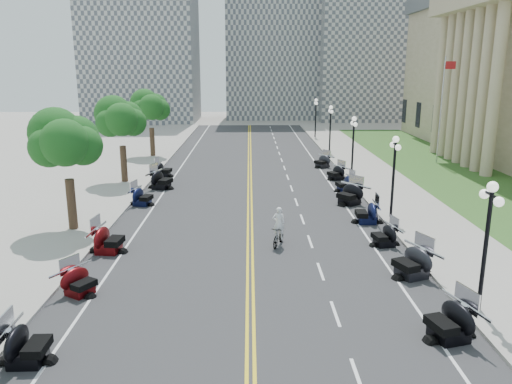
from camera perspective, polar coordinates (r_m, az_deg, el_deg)
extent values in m
plane|color=gray|center=(26.62, -0.69, -5.72)|extent=(160.00, 160.00, 0.00)
cube|color=#333335|center=(36.19, -0.71, -0.35)|extent=(16.00, 90.00, 0.01)
cube|color=yellow|center=(36.18, -0.90, -0.34)|extent=(0.12, 90.00, 0.00)
cube|color=yellow|center=(36.18, -0.52, -0.34)|extent=(0.12, 90.00, 0.00)
cube|color=white|center=(36.75, 9.32, -0.30)|extent=(0.12, 90.00, 0.00)
cube|color=white|center=(36.74, -10.74, -0.36)|extent=(0.12, 90.00, 0.00)
cube|color=white|center=(16.17, 11.55, -20.07)|extent=(0.12, 2.00, 0.00)
cube|color=white|center=(19.54, 9.05, -13.54)|extent=(0.12, 2.00, 0.00)
cube|color=white|center=(23.11, 7.39, -8.97)|extent=(0.12, 2.00, 0.00)
cube|color=white|center=(26.81, 6.20, -5.64)|extent=(0.12, 2.00, 0.00)
cube|color=white|center=(30.58, 5.32, -3.11)|extent=(0.12, 2.00, 0.00)
cube|color=white|center=(34.40, 4.63, -1.15)|extent=(0.12, 2.00, 0.00)
cube|color=white|center=(38.26, 4.08, 0.42)|extent=(0.12, 2.00, 0.00)
cube|color=white|center=(42.14, 3.64, 1.71)|extent=(0.12, 2.00, 0.00)
cube|color=white|center=(46.05, 3.26, 2.77)|extent=(0.12, 2.00, 0.00)
cube|color=white|center=(49.97, 2.95, 3.67)|extent=(0.12, 2.00, 0.00)
cube|color=white|center=(53.90, 2.68, 4.44)|extent=(0.12, 2.00, 0.00)
cube|color=white|center=(57.84, 2.45, 5.10)|extent=(0.12, 2.00, 0.00)
cube|color=white|center=(61.79, 2.24, 5.68)|extent=(0.12, 2.00, 0.00)
cube|color=white|center=(65.75, 2.07, 6.19)|extent=(0.12, 2.00, 0.00)
cube|color=white|center=(69.71, 1.91, 6.64)|extent=(0.12, 2.00, 0.00)
cube|color=white|center=(73.67, 1.76, 7.04)|extent=(0.12, 2.00, 0.00)
cube|color=white|center=(77.64, 1.64, 7.40)|extent=(0.12, 2.00, 0.00)
cube|color=#9E9991|center=(37.67, 15.48, -0.18)|extent=(5.00, 90.00, 0.15)
cube|color=#9E9991|center=(37.66, -16.90, -0.28)|extent=(5.00, 90.00, 0.15)
cube|color=#356023|center=(47.33, 20.99, 2.21)|extent=(9.00, 60.00, 0.10)
cube|color=gray|center=(88.98, -12.95, 16.29)|extent=(18.00, 14.00, 26.00)
cube|color=gray|center=(93.33, 1.80, 17.74)|extent=(16.00, 12.00, 30.00)
cube|color=gray|center=(92.72, 13.44, 14.93)|extent=(20.00, 14.00, 22.00)
imported|color=#A51414|center=(25.90, 2.59, -5.04)|extent=(1.08, 1.86, 1.08)
imported|color=white|center=(25.48, 2.62, -2.05)|extent=(0.64, 0.42, 1.74)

